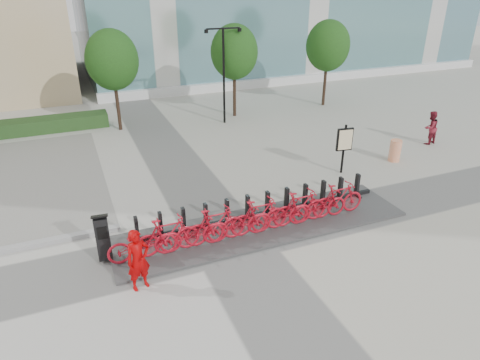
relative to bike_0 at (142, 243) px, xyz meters
name	(u,v)px	position (x,y,z in m)	size (l,w,h in m)	color
ground	(229,240)	(2.60, 0.05, -0.60)	(120.00, 120.00, 0.00)	#A3A08E
hedge_b	(48,124)	(-2.40, 13.25, -0.25)	(6.00, 1.20, 0.70)	#224218
tree_1	(112,60)	(1.10, 12.05, 2.99)	(2.60, 2.60, 5.10)	#342219
tree_2	(234,52)	(7.60, 12.05, 2.99)	(2.60, 2.60, 5.10)	#342219
tree_3	(328,46)	(13.60, 12.05, 2.99)	(2.60, 2.60, 5.10)	#342219
streetlamp	(224,65)	(6.60, 11.05, 2.54)	(2.00, 0.20, 5.00)	black
dock_pad	(263,226)	(3.90, 0.35, -0.56)	(9.60, 2.40, 0.08)	#414141
dock_rail_posts	(259,206)	(3.96, 0.82, -0.09)	(8.02, 0.50, 0.85)	black
bike_0	(142,243)	(0.00, 0.00, 0.00)	(0.68, 1.96, 1.03)	#AF0F1F
bike_1	(167,236)	(0.72, 0.00, 0.06)	(0.54, 1.90, 1.14)	#AF0F1F
bike_2	(192,232)	(1.44, 0.00, 0.00)	(0.68, 1.96, 1.03)	#AF0F1F
bike_3	(215,225)	(2.16, 0.00, 0.06)	(0.54, 1.90, 1.14)	#AF0F1F
bike_4	(238,222)	(2.88, 0.00, 0.00)	(0.68, 1.96, 1.03)	#AF0F1F
bike_5	(259,216)	(3.60, 0.00, 0.06)	(0.54, 1.90, 1.14)	#AF0F1F
bike_6	(280,213)	(4.32, 0.00, 0.00)	(0.68, 1.96, 1.03)	#AF0F1F
bike_7	(300,207)	(5.04, 0.00, 0.06)	(0.54, 1.90, 1.14)	#AF0F1F
bike_8	(319,205)	(5.76, 0.00, 0.00)	(0.68, 1.96, 1.03)	#AF0F1F
bike_9	(338,199)	(6.48, 0.00, 0.06)	(0.54, 1.90, 1.14)	#AF0F1F
kiosk	(103,237)	(-1.00, 0.42, 0.18)	(0.47, 0.41, 1.45)	black
worker_red	(138,260)	(-0.29, -1.14, 0.26)	(0.62, 0.41, 1.71)	#A00001
pedestrian	(430,128)	(14.53, 4.20, 0.21)	(0.78, 0.61, 1.61)	maroon
construction_barrel	(395,151)	(11.56, 3.12, -0.12)	(0.49, 0.49, 0.95)	#FF5200
map_sign	(345,142)	(8.70, 2.94, 0.76)	(0.68, 0.20, 2.05)	black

